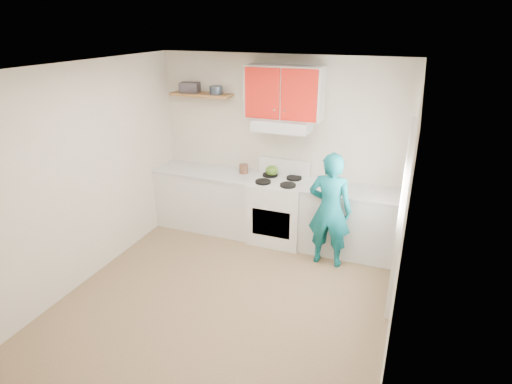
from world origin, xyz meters
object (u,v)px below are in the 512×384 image
at_px(crock, 244,169).
at_px(person, 330,210).
at_px(stove, 278,211).
at_px(kettle, 272,171).
at_px(tin, 216,90).

relative_size(crock, person, 0.10).
distance_m(stove, crock, 0.79).
bearing_deg(kettle, stove, -61.48).
bearing_deg(stove, person, -25.49).
height_order(tin, crock, tin).
distance_m(stove, kettle, 0.59).
relative_size(stove, crock, 5.92).
xyz_separation_m(tin, kettle, (0.86, -0.01, -1.10)).
bearing_deg(kettle, person, -45.35).
height_order(stove, kettle, kettle).
height_order(kettle, crock, kettle).
distance_m(crock, person, 1.50).
relative_size(kettle, person, 0.12).
bearing_deg(person, kettle, -28.61).
xyz_separation_m(stove, tin, (-1.02, 0.18, 1.63)).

